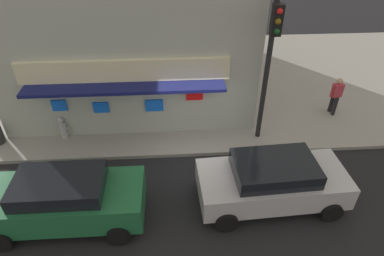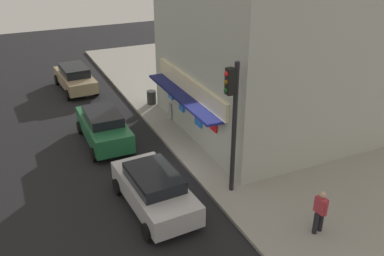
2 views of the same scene
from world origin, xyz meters
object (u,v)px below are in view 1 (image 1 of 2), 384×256
Objects in this scene: pedestrian at (336,95)px; parked_car_green at (64,199)px; traffic_light at (270,56)px; parked_car_silver at (272,181)px; fire_hydrant at (63,128)px.

parked_car_green is (-9.76, -4.84, -0.16)m from pedestrian.
traffic_light reaches higher than pedestrian.
parked_car_silver is (-3.77, -4.46, -0.20)m from pedestrian.
traffic_light is 4.48m from pedestrian.
parked_car_green is at bearing -75.09° from fire_hydrant.
traffic_light is 4.00m from parked_car_silver.
traffic_light is at bearing 83.80° from parked_car_silver.
parked_car_silver is 6.00m from parked_car_green.
parked_car_green is (1.02, -3.84, 0.29)m from fire_hydrant.
parked_car_green is at bearing -176.35° from parked_car_silver.
parked_car_silver is (7.01, -3.45, 0.25)m from fire_hydrant.
traffic_light is 7.62m from parked_car_green.
fire_hydrant is at bearing -174.66° from pedestrian.
parked_car_green is (-5.99, -0.38, 0.04)m from parked_car_silver.
pedestrian is at bearing 23.24° from traffic_light.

